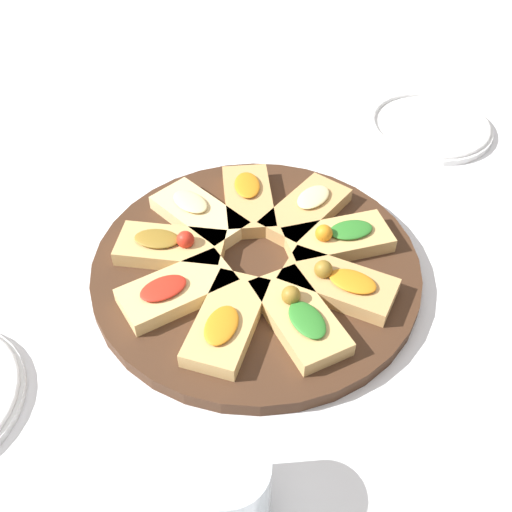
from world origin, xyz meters
TOP-DOWN VIEW (x-y plane):
  - ground_plane at (0.00, 0.00)m, footprint 3.00×3.00m
  - serving_board at (0.00, 0.00)m, footprint 0.42×0.42m
  - focaccia_slice_0 at (-0.10, 0.04)m, footprint 0.15×0.11m
  - focaccia_slice_1 at (-0.11, -0.04)m, footprint 0.15×0.11m
  - focaccia_slice_2 at (-0.06, -0.10)m, footprint 0.13×0.15m
  - focaccia_slice_3 at (0.03, -0.11)m, footprint 0.10×0.15m
  - focaccia_slice_4 at (0.09, -0.07)m, footprint 0.15×0.14m
  - focaccia_slice_5 at (0.11, 0.01)m, footprint 0.14×0.07m
  - focaccia_slice_6 at (0.09, 0.07)m, footprint 0.15×0.14m
  - focaccia_slice_7 at (0.01, 0.11)m, footprint 0.08×0.14m
  - focaccia_slice_8 at (-0.06, 0.10)m, footprint 0.13×0.15m
  - plate_right at (0.36, 0.26)m, footprint 0.21×0.21m
  - water_glass at (-0.09, -0.29)m, footprint 0.08×0.08m

SIDE VIEW (x-z plane):
  - ground_plane at x=0.00m, z-range 0.00..0.00m
  - plate_right at x=0.36m, z-range 0.00..0.02m
  - serving_board at x=0.00m, z-range 0.00..0.02m
  - focaccia_slice_1 at x=-0.11m, z-range 0.02..0.04m
  - focaccia_slice_2 at x=-0.06m, z-range 0.02..0.04m
  - focaccia_slice_6 at x=0.09m, z-range 0.02..0.04m
  - focaccia_slice_7 at x=0.01m, z-range 0.02..0.04m
  - focaccia_slice_8 at x=-0.06m, z-range 0.02..0.04m
  - focaccia_slice_0 at x=-0.10m, z-range 0.01..0.05m
  - focaccia_slice_3 at x=0.03m, z-range 0.01..0.05m
  - focaccia_slice_4 at x=0.09m, z-range 0.01..0.05m
  - focaccia_slice_5 at x=0.11m, z-range 0.01..0.05m
  - water_glass at x=-0.09m, z-range 0.00..0.08m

